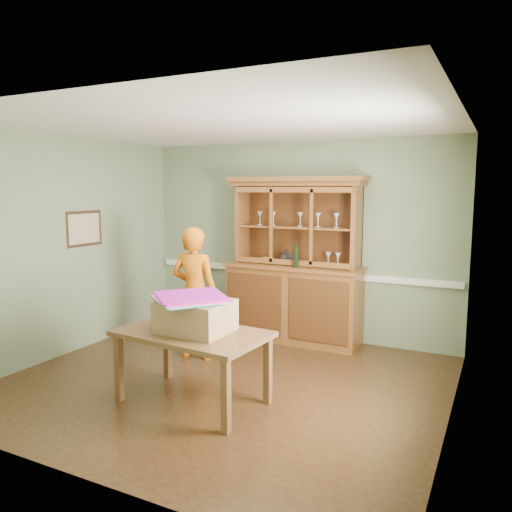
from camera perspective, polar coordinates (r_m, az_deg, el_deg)
The scene contains 14 objects.
floor at distance 5.53m, azimuth -3.67°, elevation -14.20°, with size 4.50×4.50×0.00m, color #4B3318.
ceiling at distance 5.16m, azimuth -3.94°, elevation 14.80°, with size 4.50×4.50×0.00m, color white.
wall_back at distance 6.96m, azimuth 4.56°, elevation 1.85°, with size 4.50×4.50×0.00m, color gray.
wall_left at distance 6.60m, azimuth -20.91°, elevation 1.03°, with size 4.00×4.00×0.00m, color gray.
wall_right at distance 4.49m, azimuth 21.82°, elevation -1.99°, with size 4.00×4.00×0.00m, color gray.
wall_front at distance 3.62m, azimuth -20.06°, elevation -4.14°, with size 4.50×4.50×0.00m, color gray.
chair_rail at distance 7.00m, azimuth 4.44°, elevation -1.84°, with size 4.41×0.05×0.08m, color white.
framed_map at distance 6.77m, azimuth -19.00°, elevation 2.98°, with size 0.03×0.60×0.46m.
window_panel at distance 4.17m, azimuth 21.29°, elevation -0.58°, with size 0.03×0.96×1.36m.
china_hutch at distance 6.78m, azimuth 4.40°, elevation -3.20°, with size 1.88×0.62×2.21m.
dining_table at distance 4.88m, azimuth -7.28°, elevation -9.47°, with size 1.49×0.97×0.71m.
cardboard_box at distance 4.81m, azimuth -6.94°, elevation -6.81°, with size 0.65×0.52×0.30m, color tan.
kite_stack at distance 4.77m, azimuth -7.49°, elevation -4.79°, with size 0.85×0.85×0.04m.
person at distance 6.09m, azimuth -7.00°, elevation -4.22°, with size 0.59×0.39×1.61m, color orange.
Camera 1 is at (2.60, -4.42, 2.07)m, focal length 35.00 mm.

